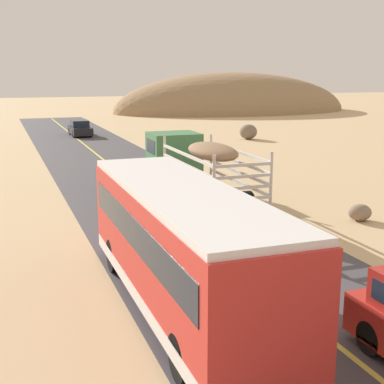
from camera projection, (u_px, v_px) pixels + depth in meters
name	position (u px, v px, depth m)	size (l,w,h in m)	color
ground_plane	(246.00, 273.00, 16.67)	(240.00, 240.00, 0.00)	tan
road_surface	(246.00, 273.00, 16.67)	(8.00, 120.00, 0.02)	#423F44
road_centre_line	(246.00, 272.00, 16.66)	(0.16, 117.60, 0.00)	#D8CC4C
livestock_truck	(188.00, 161.00, 26.52)	(2.53, 9.70, 3.02)	#3F7F4C
bus	(182.00, 244.00, 13.82)	(2.54, 10.00, 3.21)	red
car_far	(80.00, 129.00, 51.95)	(1.80, 4.40, 1.46)	black
boulder_mid_field	(248.00, 132.00, 49.37)	(1.59, 1.65, 1.34)	#756656
boulder_far_horizon	(360.00, 212.00, 22.47)	(0.98, 0.91, 0.69)	#84705B
distant_hill	(232.00, 111.00, 83.84)	(37.15, 20.85, 11.80)	#957553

